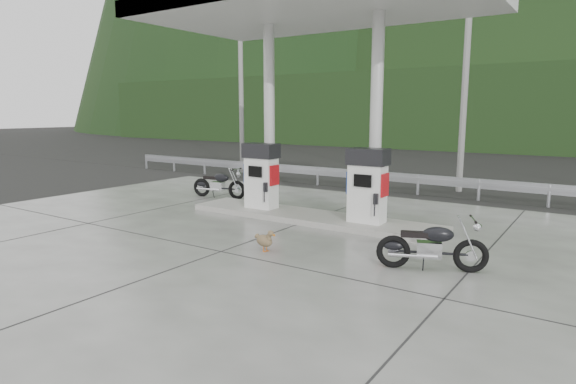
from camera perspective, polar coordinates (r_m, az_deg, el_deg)
The scene contains 17 objects.
ground at distance 10.68m, azimuth -4.35°, elevation -5.89°, with size 160.00×160.00×0.00m, color black.
forecourt_apron at distance 10.68m, azimuth -4.35°, elevation -5.84°, with size 18.00×14.00×0.02m, color slate.
pump_island at distance 12.66m, azimuth 2.66°, elevation -2.99°, with size 7.00×1.40×0.15m, color gray.
gas_pump_left at distance 13.37m, azimuth -3.19°, elevation 1.92°, with size 0.95×0.55×1.80m, color white, non-canonical shape.
gas_pump_right at distance 11.75m, azimuth 9.38°, elevation 0.76°, with size 0.95×0.55×1.80m, color white, non-canonical shape.
canopy_column_left at distance 13.58m, azimuth -2.22°, elevation 8.82°, with size 0.30×0.30×5.00m, color silver.
canopy_column_right at distance 11.98m, azimuth 10.40°, elevation 8.58°, with size 0.30×0.30×5.00m, color silver.
canopy_roof at distance 12.62m, azimuth 2.85°, elevation 21.10°, with size 8.50×5.00×0.40m, color white.
guardrail at distance 17.43m, azimuth 12.09°, elevation 2.30°, with size 26.00×0.16×1.42m, color #9EA0A6, non-canonical shape.
road at distance 20.79m, azimuth 15.62°, elevation 1.33°, with size 60.00×7.00×0.01m, color black.
utility_pole_a at distance 22.75m, azimuth -5.59°, elevation 12.40°, with size 0.22×0.22×8.00m, color gray.
utility_pole_b at distance 18.16m, azimuth 20.29°, elevation 12.62°, with size 0.22×0.22×8.00m, color gray.
tree_band at distance 38.61m, azimuth 24.62°, elevation 8.89°, with size 80.00×6.00×6.00m, color black.
forested_hills at distance 68.44m, azimuth 28.61°, elevation 5.97°, with size 100.00×40.00×140.00m, color black, non-canonical shape.
motorcycle_left at distance 16.02m, azimuth -8.19°, elevation 0.88°, with size 1.84×0.58×0.87m, color black, non-canonical shape.
motorcycle_right at distance 9.01m, azimuth 16.68°, elevation -6.22°, with size 1.82×0.57×0.86m, color black, non-canonical shape.
duck at distance 9.88m, azimuth -2.83°, elevation -5.83°, with size 0.56×0.16×0.40m, color brown, non-canonical shape.
Camera 1 is at (6.39, -8.08, 2.83)m, focal length 30.00 mm.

